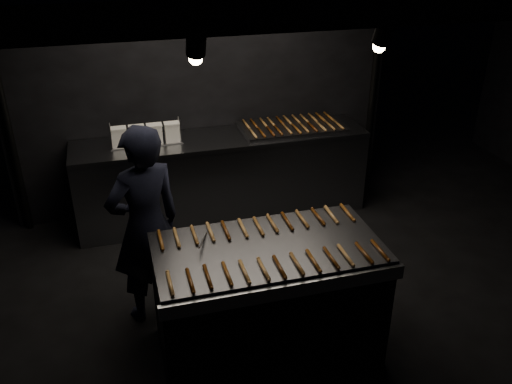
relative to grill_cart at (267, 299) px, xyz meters
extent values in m
plane|color=black|center=(0.02, 0.91, -0.45)|extent=(80.00, 80.00, 0.00)
cylinder|color=black|center=(-1.88, 2.34, 0.80)|extent=(0.07, 0.07, 2.50)
cylinder|color=black|center=(1.92, 2.34, 0.80)|extent=(0.07, 0.07, 2.50)
cube|color=black|center=(0.02, -0.51, 2.00)|extent=(3.80, 0.05, 0.05)
cube|color=black|center=(0.02, 2.41, 0.80)|extent=(4.00, 0.06, 2.50)
cylinder|color=black|center=(-0.48, -0.33, 1.90)|extent=(0.10, 0.13, 0.13)
sphere|color=#FFD899|center=(-0.48, -0.30, 1.83)|extent=(0.07, 0.07, 0.07)
cylinder|color=black|center=(0.52, -0.33, 1.90)|extent=(0.10, 0.13, 0.13)
sphere|color=#FFD899|center=(0.52, -0.30, 1.83)|extent=(0.07, 0.07, 0.07)
cube|color=black|center=(0.00, 0.00, -0.03)|extent=(1.55, 0.80, 0.85)
cube|color=gray|center=(0.00, -0.42, 0.38)|extent=(1.59, 0.03, 0.10)
cube|color=#3D3D3F|center=(0.00, 0.00, 0.42)|extent=(1.55, 0.80, 0.05)
cube|color=gray|center=(0.13, 2.06, -0.02)|extent=(3.00, 0.60, 0.86)
cube|color=gray|center=(0.13, 2.06, 0.43)|extent=(3.00, 0.62, 0.04)
cylinder|color=#99999E|center=(-0.95, 2.01, 0.57)|extent=(0.01, 0.01, 0.24)
cylinder|color=#99999E|center=(-0.29, 2.01, 0.57)|extent=(0.01, 0.01, 0.24)
cylinder|color=#99999E|center=(-0.95, 2.11, 0.57)|extent=(0.01, 0.01, 0.24)
cylinder|color=#99999E|center=(-0.29, 2.11, 0.57)|extent=(0.01, 0.01, 0.24)
cube|color=#99999E|center=(-0.62, 2.06, 0.45)|extent=(0.70, 0.14, 0.01)
cube|color=white|center=(-0.87, 2.06, 0.55)|extent=(0.14, 0.10, 0.18)
cube|color=white|center=(-0.87, 2.06, 0.64)|extent=(0.15, 0.11, 0.02)
cube|color=white|center=(-0.70, 2.06, 0.55)|extent=(0.14, 0.10, 0.18)
cube|color=white|center=(-0.70, 2.06, 0.64)|extent=(0.15, 0.11, 0.02)
cube|color=white|center=(-0.53, 2.06, 0.55)|extent=(0.14, 0.10, 0.18)
cube|color=white|center=(-0.53, 2.06, 0.64)|extent=(0.15, 0.11, 0.02)
cube|color=white|center=(-0.36, 2.06, 0.55)|extent=(0.14, 0.10, 0.18)
cube|color=white|center=(-0.36, 2.06, 0.64)|extent=(0.15, 0.11, 0.02)
cube|color=#3D3D3F|center=(0.88, 2.06, 0.47)|extent=(1.06, 0.55, 0.05)
imported|color=black|center=(-0.77, 0.64, 0.36)|extent=(0.69, 0.58, 1.63)
camera|label=1|loc=(-0.91, -2.97, 2.47)|focal=38.00mm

